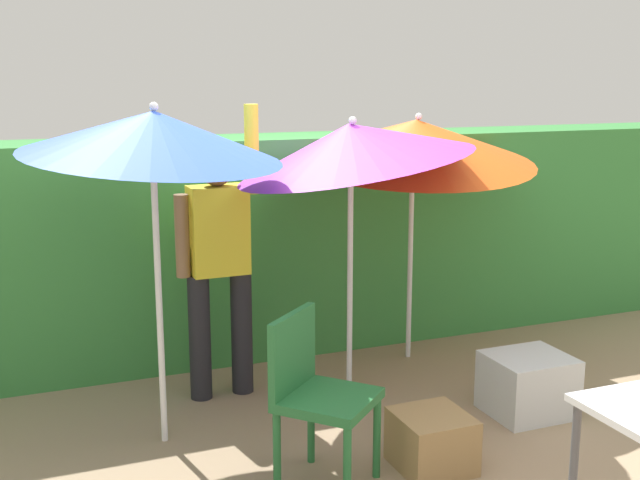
% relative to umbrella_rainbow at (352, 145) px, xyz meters
% --- Properties ---
extents(ground_plane, '(24.00, 24.00, 0.00)m').
position_rel_umbrella_rainbow_xyz_m(ground_plane, '(-0.31, -0.54, -1.63)').
color(ground_plane, '#9E8466').
extents(hedge_row, '(8.00, 0.70, 1.61)m').
position_rel_umbrella_rainbow_xyz_m(hedge_row, '(-0.31, 1.10, -0.82)').
color(hedge_row, '#38843D').
rests_on(hedge_row, ground_plane).
extents(umbrella_rainbow, '(1.52, 1.50, 1.91)m').
position_rel_umbrella_rainbow_xyz_m(umbrella_rainbow, '(0.00, 0.00, 0.00)').
color(umbrella_rainbow, silver).
rests_on(umbrella_rainbow, ground_plane).
extents(umbrella_orange, '(1.72, 1.73, 1.88)m').
position_rel_umbrella_rainbow_xyz_m(umbrella_orange, '(0.70, 0.46, -0.03)').
color(umbrella_orange, silver).
rests_on(umbrella_orange, ground_plane).
extents(umbrella_yellow, '(1.42, 1.42, 1.96)m').
position_rel_umbrella_rainbow_xyz_m(umbrella_yellow, '(-1.26, -0.24, 0.11)').
color(umbrella_yellow, silver).
rests_on(umbrella_yellow, ground_plane).
extents(person_vendor, '(0.55, 0.23, 1.88)m').
position_rel_umbrella_rainbow_xyz_m(person_vendor, '(-0.79, 0.29, -0.70)').
color(person_vendor, black).
rests_on(person_vendor, ground_plane).
extents(chair_plastic, '(0.62, 0.62, 0.89)m').
position_rel_umbrella_rainbow_xyz_m(chair_plastic, '(-0.64, -1.01, -1.12)').
color(chair_plastic, '#236633').
rests_on(chair_plastic, ground_plane).
extents(cooler_box, '(0.49, 0.43, 0.37)m').
position_rel_umbrella_rainbow_xyz_m(cooler_box, '(0.89, -0.70, -1.45)').
color(cooler_box, silver).
rests_on(cooler_box, ground_plane).
extents(crate_cardboard, '(0.38, 0.39, 0.30)m').
position_rel_umbrella_rainbow_xyz_m(crate_cardboard, '(-0.01, -1.09, -1.48)').
color(crate_cardboard, '#9E7A4C').
rests_on(crate_cardboard, ground_plane).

